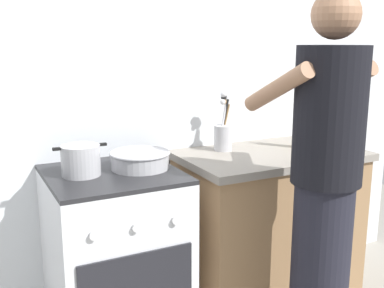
% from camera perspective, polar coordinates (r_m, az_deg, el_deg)
% --- Properties ---
extents(back_wall, '(3.20, 0.10, 2.50)m').
position_cam_1_polar(back_wall, '(2.67, -0.81, 7.15)').
color(back_wall, silver).
rests_on(back_wall, ground).
extents(countertop, '(1.00, 0.60, 0.90)m').
position_cam_1_polar(countertop, '(2.75, 9.20, -10.06)').
color(countertop, '#99724C').
rests_on(countertop, ground).
extents(stove_range, '(0.60, 0.62, 0.90)m').
position_cam_1_polar(stove_range, '(2.37, -9.23, -13.92)').
color(stove_range, silver).
rests_on(stove_range, ground).
extents(pot, '(0.24, 0.18, 0.14)m').
position_cam_1_polar(pot, '(2.17, -13.35, -1.95)').
color(pot, '#B2B2B7').
rests_on(pot, stove_range).
extents(mixing_bowl, '(0.29, 0.29, 0.08)m').
position_cam_1_polar(mixing_bowl, '(2.25, -6.33, -1.84)').
color(mixing_bowl, '#B7B7BC').
rests_on(mixing_bowl, stove_range).
extents(utensil_crock, '(0.10, 0.10, 0.33)m').
position_cam_1_polar(utensil_crock, '(2.60, 3.80, 1.26)').
color(utensil_crock, silver).
rests_on(utensil_crock, countertop).
extents(oil_bottle, '(0.06, 0.06, 0.25)m').
position_cam_1_polar(oil_bottle, '(2.73, 12.93, 1.79)').
color(oil_bottle, gold).
rests_on(oil_bottle, countertop).
extents(person, '(0.41, 0.50, 1.70)m').
position_cam_1_polar(person, '(2.12, 15.73, -5.52)').
color(person, black).
rests_on(person, ground).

